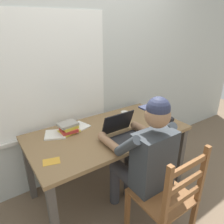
# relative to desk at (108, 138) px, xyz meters

# --- Properties ---
(ground_plane) EXTENTS (8.00, 8.00, 0.00)m
(ground_plane) POSITION_rel_desk_xyz_m (0.00, 0.00, -0.65)
(ground_plane) COLOR brown
(back_wall) EXTENTS (6.00, 0.08, 2.60)m
(back_wall) POSITION_rel_desk_xyz_m (-0.01, 0.49, 0.65)
(back_wall) COLOR beige
(back_wall) RESTS_ON ground
(desk) EXTENTS (1.56, 0.82, 0.74)m
(desk) POSITION_rel_desk_xyz_m (0.00, 0.00, 0.00)
(desk) COLOR olive
(desk) RESTS_ON ground
(seated_person) EXTENTS (0.50, 0.60, 1.25)m
(seated_person) POSITION_rel_desk_xyz_m (0.04, -0.48, 0.04)
(seated_person) COLOR #33383D
(seated_person) RESTS_ON ground
(wooden_chair) EXTENTS (0.42, 0.42, 0.95)m
(wooden_chair) POSITION_rel_desk_xyz_m (0.04, -0.76, -0.18)
(wooden_chair) COLOR brown
(wooden_chair) RESTS_ON ground
(laptop) EXTENTS (0.33, 0.31, 0.23)m
(laptop) POSITION_rel_desk_xyz_m (0.04, -0.19, 0.14)
(laptop) COLOR black
(laptop) RESTS_ON desk
(computer_mouse) EXTENTS (0.06, 0.10, 0.03)m
(computer_mouse) POSITION_rel_desk_xyz_m (0.33, -0.26, 0.10)
(computer_mouse) COLOR black
(computer_mouse) RESTS_ON desk
(coffee_mug_white) EXTENTS (0.12, 0.08, 0.09)m
(coffee_mug_white) POSITION_rel_desk_xyz_m (0.31, 0.13, 0.13)
(coffee_mug_white) COLOR silver
(coffee_mug_white) RESTS_ON desk
(coffee_mug_dark) EXTENTS (0.12, 0.08, 0.09)m
(coffee_mug_dark) POSITION_rel_desk_xyz_m (0.59, -0.26, 0.13)
(coffee_mug_dark) COLOR black
(coffee_mug_dark) RESTS_ON desk
(book_stack_main) EXTENTS (0.20, 0.18, 0.10)m
(book_stack_main) POSITION_rel_desk_xyz_m (-0.33, 0.19, 0.14)
(book_stack_main) COLOR gold
(book_stack_main) RESTS_ON desk
(paper_pile_near_laptop) EXTENTS (0.24, 0.24, 0.01)m
(paper_pile_near_laptop) POSITION_rel_desk_xyz_m (-0.21, 0.24, 0.09)
(paper_pile_near_laptop) COLOR white
(paper_pile_near_laptop) RESTS_ON desk
(paper_pile_back_corner) EXTENTS (0.25, 0.25, 0.02)m
(paper_pile_back_corner) POSITION_rel_desk_xyz_m (-0.46, 0.21, 0.09)
(paper_pile_back_corner) COLOR silver
(paper_pile_back_corner) RESTS_ON desk
(landscape_photo_print) EXTENTS (0.15, 0.12, 0.00)m
(landscape_photo_print) POSITION_rel_desk_xyz_m (-0.64, -0.17, 0.09)
(landscape_photo_print) COLOR gold
(landscape_photo_print) RESTS_ON desk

